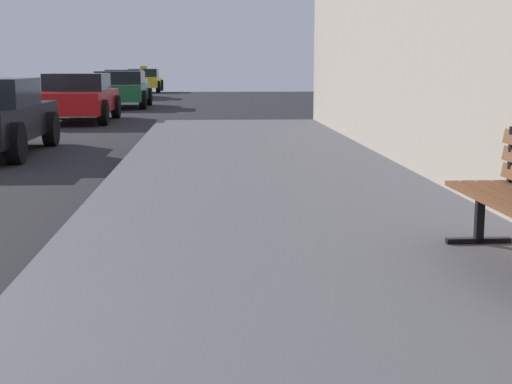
{
  "coord_description": "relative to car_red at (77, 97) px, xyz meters",
  "views": [
    {
      "loc": [
        3.24,
        -2.79,
        1.5
      ],
      "look_at": [
        3.63,
        3.4,
        0.45
      ],
      "focal_mm": 53.15,
      "sensor_mm": 36.0,
      "label": 1
    }
  ],
  "objects": [
    {
      "name": "car_green",
      "position": [
        0.36,
        6.88,
        0.0
      ],
      "size": [
        2.04,
        4.08,
        1.27
      ],
      "rotation": [
        0.0,
        0.0,
        3.14
      ],
      "color": "#196638",
      "rests_on": "ground_plane"
    },
    {
      "name": "car_yellow",
      "position": [
        -0.12,
        22.62,
        0.0
      ],
      "size": [
        2.0,
        4.3,
        1.43
      ],
      "rotation": [
        0.0,
        0.0,
        3.14
      ],
      "color": "yellow",
      "rests_on": "ground_plane"
    },
    {
      "name": "car_red",
      "position": [
        0.0,
        0.0,
        0.0
      ],
      "size": [
        1.95,
        4.14,
        1.27
      ],
      "rotation": [
        0.0,
        0.0,
        3.14
      ],
      "color": "red",
      "rests_on": "ground_plane"
    },
    {
      "name": "car_white",
      "position": [
        -0.35,
        14.86,
        0.0
      ],
      "size": [
        1.99,
        4.3,
        1.27
      ],
      "rotation": [
        0.0,
        0.0,
        3.14
      ],
      "color": "white",
      "rests_on": "ground_plane"
    }
  ]
}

